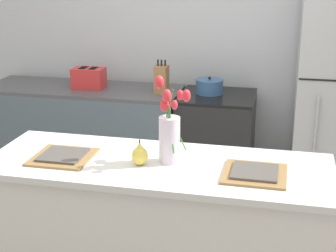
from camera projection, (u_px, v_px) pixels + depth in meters
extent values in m
cube|color=silver|center=(214.00, 30.00, 4.39)|extent=(5.20, 0.08, 2.70)
cube|color=silver|center=(158.00, 244.00, 2.82)|extent=(1.76, 0.62, 0.89)
cube|color=silver|center=(157.00, 166.00, 2.67)|extent=(1.80, 0.66, 0.03)
cube|color=slate|center=(85.00, 138.00, 4.53)|extent=(1.68, 0.60, 0.86)
cube|color=#515156|center=(82.00, 89.00, 4.39)|extent=(1.68, 0.60, 0.03)
cube|color=black|center=(216.00, 148.00, 4.28)|extent=(0.60, 0.60, 0.86)
cube|color=black|center=(217.00, 96.00, 4.15)|extent=(0.60, 0.60, 0.02)
cube|color=black|center=(210.00, 165.00, 4.01)|extent=(0.42, 0.01, 0.28)
cylinder|color=#B2B5B7|center=(314.00, 148.00, 3.75)|extent=(0.02, 0.02, 0.79)
cylinder|color=silver|center=(169.00, 140.00, 2.64)|extent=(0.11, 0.11, 0.24)
cylinder|color=#3D8438|center=(174.00, 124.00, 2.61)|extent=(0.13, 0.01, 0.27)
ellipsoid|color=red|center=(186.00, 96.00, 2.55)|extent=(0.04, 0.04, 0.06)
cylinder|color=#3D8438|center=(173.00, 124.00, 2.63)|extent=(0.07, 0.10, 0.26)
ellipsoid|color=red|center=(180.00, 95.00, 2.62)|extent=(0.04, 0.04, 0.05)
cylinder|color=#3D8438|center=(169.00, 128.00, 2.64)|extent=(0.04, 0.10, 0.22)
ellipsoid|color=red|center=(168.00, 102.00, 2.65)|extent=(0.04, 0.04, 0.06)
cylinder|color=#3D8438|center=(166.00, 119.00, 2.62)|extent=(0.09, 0.05, 0.33)
ellipsoid|color=red|center=(159.00, 82.00, 2.59)|extent=(0.05, 0.05, 0.07)
cylinder|color=#3D8438|center=(167.00, 130.00, 2.62)|extent=(0.03, 0.02, 0.23)
ellipsoid|color=red|center=(165.00, 105.00, 2.57)|extent=(0.05, 0.05, 0.07)
cylinder|color=#3D8438|center=(168.00, 126.00, 2.60)|extent=(0.01, 0.04, 0.28)
ellipsoid|color=red|center=(167.00, 96.00, 2.54)|extent=(0.05, 0.05, 0.07)
cylinder|color=#3D8438|center=(171.00, 128.00, 2.60)|extent=(0.06, 0.10, 0.24)
ellipsoid|color=red|center=(174.00, 105.00, 2.51)|extent=(0.03, 0.03, 0.05)
ellipsoid|color=#E5CC4C|center=(140.00, 156.00, 2.63)|extent=(0.08, 0.08, 0.10)
cone|color=#E5CC4C|center=(140.00, 146.00, 2.61)|extent=(0.05, 0.05, 0.04)
cylinder|color=brown|center=(140.00, 141.00, 2.60)|extent=(0.01, 0.01, 0.02)
cube|color=olive|center=(63.00, 157.00, 2.73)|extent=(0.31, 0.31, 0.01)
cube|color=#514C47|center=(63.00, 155.00, 2.72)|extent=(0.22, 0.22, 0.01)
cube|color=olive|center=(255.00, 174.00, 2.51)|extent=(0.31, 0.31, 0.01)
cube|color=#514C47|center=(255.00, 172.00, 2.51)|extent=(0.22, 0.22, 0.01)
cube|color=red|center=(89.00, 78.00, 4.35)|extent=(0.26, 0.18, 0.17)
cube|color=black|center=(83.00, 68.00, 4.33)|extent=(0.05, 0.11, 0.01)
cube|color=black|center=(93.00, 68.00, 4.31)|extent=(0.05, 0.11, 0.01)
cube|color=black|center=(73.00, 74.00, 4.37)|extent=(0.02, 0.02, 0.02)
cylinder|color=#386093|center=(209.00, 87.00, 4.18)|extent=(0.22, 0.22, 0.10)
cylinder|color=#386093|center=(210.00, 80.00, 4.16)|extent=(0.23, 0.23, 0.01)
sphere|color=black|center=(210.00, 78.00, 4.15)|extent=(0.02, 0.02, 0.02)
cube|color=#A37547|center=(162.00, 79.00, 4.19)|extent=(0.10, 0.14, 0.22)
cylinder|color=black|center=(158.00, 63.00, 4.15)|extent=(0.01, 0.01, 0.05)
cylinder|color=black|center=(162.00, 63.00, 4.15)|extent=(0.01, 0.01, 0.05)
cylinder|color=black|center=(165.00, 63.00, 4.14)|extent=(0.01, 0.01, 0.05)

